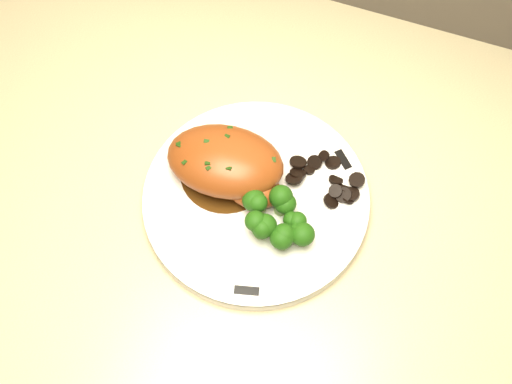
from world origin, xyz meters
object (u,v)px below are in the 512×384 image
(chicken_breast, at_px, (229,164))
(broccoli_florets, at_px, (281,220))
(counter, at_px, (314,331))
(plate, at_px, (256,200))

(chicken_breast, distance_m, broccoli_florets, 0.08)
(counter, distance_m, broccoli_florets, 0.45)
(counter, bearing_deg, chicken_breast, 173.55)
(counter, xyz_separation_m, chicken_breast, (-0.14, 0.02, 0.45))
(plate, distance_m, chicken_breast, 0.05)
(chicken_breast, relative_size, broccoli_florets, 1.82)
(counter, xyz_separation_m, broccoli_florets, (-0.06, -0.02, 0.44))
(counter, distance_m, chicken_breast, 0.47)
(chicken_breast, height_order, broccoli_florets, chicken_breast)
(plate, relative_size, broccoli_florets, 3.22)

